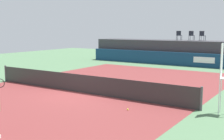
% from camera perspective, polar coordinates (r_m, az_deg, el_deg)
% --- Properties ---
extents(ground_plane, '(48.00, 48.00, 0.00)m').
position_cam_1_polar(ground_plane, '(17.89, 0.27, -2.66)').
color(ground_plane, '#4C704C').
extents(court_inner, '(12.00, 22.00, 0.00)m').
position_cam_1_polar(court_inner, '(15.51, -5.80, -4.36)').
color(court_inner, maroon).
rests_on(court_inner, ground).
extents(sponsor_wall, '(18.00, 0.22, 1.20)m').
position_cam_1_polar(sponsor_wall, '(27.12, 12.47, 2.09)').
color(sponsor_wall, navy).
rests_on(sponsor_wall, ground).
extents(spectator_platform, '(18.00, 2.80, 2.20)m').
position_cam_1_polar(spectator_platform, '(28.77, 13.77, 3.38)').
color(spectator_platform, '#38383D').
rests_on(spectator_platform, ground).
extents(spectator_chair_far_left, '(0.48, 0.48, 0.89)m').
position_cam_1_polar(spectator_chair_far_left, '(28.82, 12.81, 6.59)').
color(spectator_chair_far_left, '#1E232D').
rests_on(spectator_chair_far_left, spectator_platform).
extents(spectator_chair_left, '(0.45, 0.45, 0.89)m').
position_cam_1_polar(spectator_chair_left, '(28.51, 15.10, 6.50)').
color(spectator_chair_left, '#1E232D').
rests_on(spectator_chair_left, spectator_platform).
extents(spectator_chair_center, '(0.47, 0.47, 0.89)m').
position_cam_1_polar(spectator_chair_center, '(28.20, 17.03, 6.42)').
color(spectator_chair_center, '#1E232D').
rests_on(spectator_chair_center, spectator_platform).
extents(umpire_chair, '(0.47, 0.47, 2.76)m').
position_cam_1_polar(umpire_chair, '(12.13, 20.74, -0.71)').
color(umpire_chair, white).
rests_on(umpire_chair, ground).
extents(tennis_net, '(12.40, 0.02, 0.95)m').
position_cam_1_polar(tennis_net, '(15.41, -5.83, -2.64)').
color(tennis_net, '#2D2D2D').
rests_on(tennis_net, ground).
extents(net_post_near, '(0.10, 0.10, 1.00)m').
position_cam_1_polar(net_post_near, '(19.86, -19.85, -0.61)').
color(net_post_near, '#4C4C51').
rests_on(net_post_near, ground).
extents(net_post_far, '(0.10, 0.10, 1.00)m').
position_cam_1_polar(net_post_far, '(12.53, 16.86, -5.32)').
color(net_post_far, '#4C4C51').
rests_on(net_post_far, ground).
extents(tennis_ball, '(0.07, 0.07, 0.07)m').
position_cam_1_polar(tennis_ball, '(12.19, 3.06, -7.59)').
color(tennis_ball, '#D8EA33').
rests_on(tennis_ball, court_inner).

